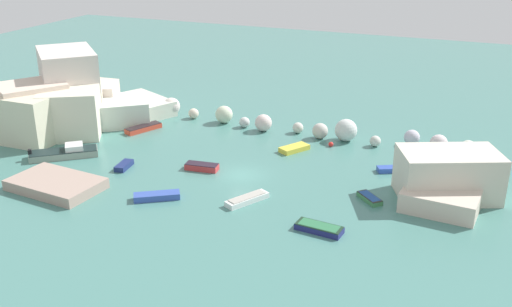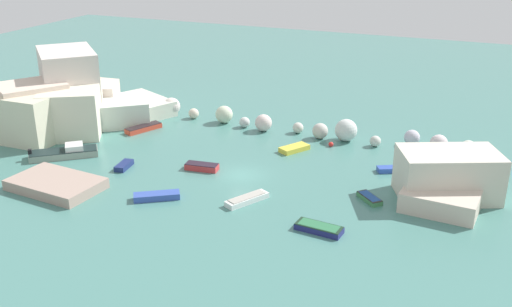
{
  "view_description": "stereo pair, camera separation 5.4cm",
  "coord_description": "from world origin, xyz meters",
  "px_view_note": "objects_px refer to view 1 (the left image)",
  "views": [
    {
      "loc": [
        21.84,
        -48.55,
        23.4
      ],
      "look_at": [
        0.0,
        3.5,
        1.0
      ],
      "focal_mm": 41.6,
      "sensor_mm": 36.0,
      "label": 1
    },
    {
      "loc": [
        21.89,
        -48.53,
        23.4
      ],
      "look_at": [
        0.0,
        3.5,
        1.0
      ],
      "focal_mm": 41.6,
      "sensor_mm": 36.0,
      "label": 2
    }
  ],
  "objects_px": {
    "moored_boat_0": "(370,198)",
    "moored_boat_9": "(202,167)",
    "moored_boat_8": "(65,153)",
    "moored_boat_1": "(124,166)",
    "moored_boat_6": "(157,196)",
    "stone_dock": "(56,184)",
    "moored_boat_4": "(391,169)",
    "moored_boat_3": "(319,228)",
    "moored_boat_7": "(143,128)",
    "moored_boat_2": "(294,148)",
    "moored_boat_5": "(247,199)",
    "channel_buoy": "(331,144)"
  },
  "relations": [
    {
      "from": "moored_boat_2",
      "to": "moored_boat_7",
      "type": "relative_size",
      "value": 0.78
    },
    {
      "from": "moored_boat_5",
      "to": "moored_boat_6",
      "type": "distance_m",
      "value": 8.12
    },
    {
      "from": "moored_boat_4",
      "to": "moored_boat_6",
      "type": "relative_size",
      "value": 0.72
    },
    {
      "from": "stone_dock",
      "to": "channel_buoy",
      "type": "distance_m",
      "value": 29.01
    },
    {
      "from": "moored_boat_0",
      "to": "moored_boat_4",
      "type": "bearing_deg",
      "value": 129.87
    },
    {
      "from": "moored_boat_5",
      "to": "moored_boat_8",
      "type": "relative_size",
      "value": 0.63
    },
    {
      "from": "moored_boat_1",
      "to": "moored_boat_9",
      "type": "xyz_separation_m",
      "value": [
        7.45,
        2.63,
        0.06
      ]
    },
    {
      "from": "moored_boat_8",
      "to": "moored_boat_2",
      "type": "bearing_deg",
      "value": -12.27
    },
    {
      "from": "stone_dock",
      "to": "moored_boat_4",
      "type": "relative_size",
      "value": 2.83
    },
    {
      "from": "moored_boat_1",
      "to": "moored_boat_6",
      "type": "distance_m",
      "value": 8.4
    },
    {
      "from": "moored_boat_3",
      "to": "moored_boat_6",
      "type": "height_order",
      "value": "moored_boat_6"
    },
    {
      "from": "moored_boat_7",
      "to": "moored_boat_0",
      "type": "bearing_deg",
      "value": 97.19
    },
    {
      "from": "moored_boat_3",
      "to": "moored_boat_6",
      "type": "bearing_deg",
      "value": 5.51
    },
    {
      "from": "moored_boat_2",
      "to": "moored_boat_5",
      "type": "xyz_separation_m",
      "value": [
        0.29,
        -13.45,
        0.01
      ]
    },
    {
      "from": "moored_boat_2",
      "to": "moored_boat_9",
      "type": "distance_m",
      "value": 10.91
    },
    {
      "from": "moored_boat_7",
      "to": "stone_dock",
      "type": "bearing_deg",
      "value": 28.17
    },
    {
      "from": "stone_dock",
      "to": "moored_boat_2",
      "type": "height_order",
      "value": "stone_dock"
    },
    {
      "from": "stone_dock",
      "to": "moored_boat_6",
      "type": "distance_m",
      "value": 9.92
    },
    {
      "from": "moored_boat_4",
      "to": "moored_boat_6",
      "type": "distance_m",
      "value": 23.22
    },
    {
      "from": "stone_dock",
      "to": "moored_boat_1",
      "type": "height_order",
      "value": "stone_dock"
    },
    {
      "from": "moored_boat_3",
      "to": "moored_boat_8",
      "type": "bearing_deg",
      "value": -4.09
    },
    {
      "from": "moored_boat_8",
      "to": "channel_buoy",
      "type": "bearing_deg",
      "value": -10.35
    },
    {
      "from": "stone_dock",
      "to": "moored_boat_0",
      "type": "distance_m",
      "value": 28.8
    },
    {
      "from": "moored_boat_9",
      "to": "moored_boat_2",
      "type": "bearing_deg",
      "value": -135.61
    },
    {
      "from": "moored_boat_2",
      "to": "moored_boat_4",
      "type": "xyz_separation_m",
      "value": [
        10.79,
        -1.61,
        -0.02
      ]
    },
    {
      "from": "moored_boat_2",
      "to": "moored_boat_3",
      "type": "relative_size",
      "value": 0.91
    },
    {
      "from": "moored_boat_0",
      "to": "moored_boat_8",
      "type": "height_order",
      "value": "moored_boat_8"
    },
    {
      "from": "channel_buoy",
      "to": "moored_boat_8",
      "type": "height_order",
      "value": "moored_boat_8"
    },
    {
      "from": "moored_boat_3",
      "to": "moored_boat_7",
      "type": "bearing_deg",
      "value": -24.54
    },
    {
      "from": "moored_boat_0",
      "to": "moored_boat_8",
      "type": "relative_size",
      "value": 0.4
    },
    {
      "from": "moored_boat_0",
      "to": "moored_boat_8",
      "type": "xyz_separation_m",
      "value": [
        -31.93,
        -2.07,
        0.22
      ]
    },
    {
      "from": "channel_buoy",
      "to": "moored_boat_2",
      "type": "xyz_separation_m",
      "value": [
        -3.31,
        -2.75,
        -0.01
      ]
    },
    {
      "from": "moored_boat_1",
      "to": "stone_dock",
      "type": "bearing_deg",
      "value": -32.29
    },
    {
      "from": "moored_boat_2",
      "to": "moored_boat_9",
      "type": "bearing_deg",
      "value": -7.51
    },
    {
      "from": "moored_boat_0",
      "to": "moored_boat_8",
      "type": "bearing_deg",
      "value": -132.14
    },
    {
      "from": "moored_boat_3",
      "to": "moored_boat_5",
      "type": "distance_m",
      "value": 7.89
    },
    {
      "from": "moored_boat_0",
      "to": "stone_dock",
      "type": "bearing_deg",
      "value": -117.98
    },
    {
      "from": "moored_boat_2",
      "to": "moored_boat_6",
      "type": "distance_m",
      "value": 17.66
    },
    {
      "from": "moored_boat_5",
      "to": "stone_dock",
      "type": "bearing_deg",
      "value": -47.72
    },
    {
      "from": "moored_boat_2",
      "to": "moored_boat_6",
      "type": "xyz_separation_m",
      "value": [
        -7.41,
        -16.03,
        0.02
      ]
    },
    {
      "from": "moored_boat_1",
      "to": "moored_boat_6",
      "type": "height_order",
      "value": "moored_boat_6"
    },
    {
      "from": "moored_boat_1",
      "to": "moored_boat_5",
      "type": "distance_m",
      "value": 14.72
    },
    {
      "from": "channel_buoy",
      "to": "moored_boat_1",
      "type": "distance_m",
      "value": 22.4
    },
    {
      "from": "moored_boat_0",
      "to": "moored_boat_5",
      "type": "relative_size",
      "value": 0.63
    },
    {
      "from": "moored_boat_0",
      "to": "moored_boat_9",
      "type": "height_order",
      "value": "moored_boat_9"
    },
    {
      "from": "stone_dock",
      "to": "moored_boat_9",
      "type": "relative_size",
      "value": 2.44
    },
    {
      "from": "moored_boat_6",
      "to": "moored_boat_9",
      "type": "height_order",
      "value": "moored_boat_9"
    },
    {
      "from": "stone_dock",
      "to": "moored_boat_9",
      "type": "distance_m",
      "value": 13.91
    },
    {
      "from": "moored_boat_1",
      "to": "moored_boat_4",
      "type": "bearing_deg",
      "value": 102.31
    },
    {
      "from": "moored_boat_0",
      "to": "moored_boat_7",
      "type": "bearing_deg",
      "value": -151.76
    }
  ]
}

